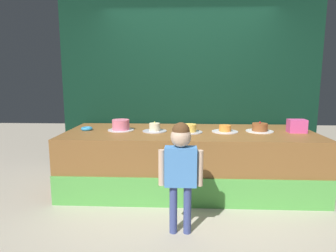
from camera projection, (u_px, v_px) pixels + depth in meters
ground_plane at (190, 207)px, 3.40m from camera, size 12.00×12.00×0.00m
stage_platform at (189, 160)px, 3.94m from camera, size 3.24×1.25×0.78m
curtain_backdrop at (189, 76)px, 4.46m from camera, size 3.89×0.08×3.01m
child_figure at (181, 163)px, 2.74m from camera, size 0.42×0.19×1.08m
pink_box at (297, 126)px, 3.78m from camera, size 0.22×0.16×0.17m
donut at (87, 129)px, 3.95m from camera, size 0.15×0.15×0.04m
cake_far_left at (121, 125)px, 3.93m from camera, size 0.35×0.35×0.14m
cake_left at (155, 128)px, 3.87m from camera, size 0.32×0.32×0.14m
cake_center at (190, 129)px, 3.80m from camera, size 0.33×0.33×0.11m
cake_right at (225, 129)px, 3.83m from camera, size 0.34×0.34×0.09m
cake_far_right at (260, 128)px, 3.85m from camera, size 0.36×0.36×0.13m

